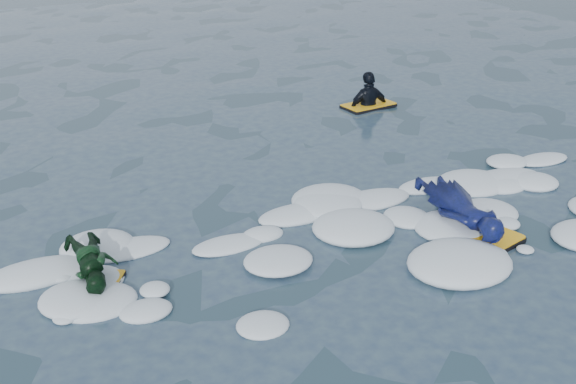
# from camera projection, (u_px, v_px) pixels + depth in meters

# --- Properties ---
(ground) EXTENTS (120.00, 120.00, 0.00)m
(ground) POSITION_uv_depth(u_px,v_px,m) (322.00, 283.00, 8.15)
(ground) COLOR #182E3B
(ground) RESTS_ON ground
(foam_band) EXTENTS (12.00, 3.10, 0.30)m
(foam_band) POSITION_uv_depth(u_px,v_px,m) (282.00, 245.00, 9.00)
(foam_band) COLOR white
(foam_band) RESTS_ON ground
(prone_woman_unit) EXTENTS (0.96, 1.89, 0.47)m
(prone_woman_unit) POSITION_uv_depth(u_px,v_px,m) (463.00, 210.00, 9.36)
(prone_woman_unit) COLOR black
(prone_woman_unit) RESTS_ON ground
(prone_child_unit) EXTENTS (0.74, 1.21, 0.44)m
(prone_child_unit) POSITION_uv_depth(u_px,v_px,m) (93.00, 265.00, 8.08)
(prone_child_unit) COLOR black
(prone_child_unit) RESTS_ON ground
(waiting_rider_unit) EXTENTS (1.11, 0.70, 1.58)m
(waiting_rider_unit) POSITION_uv_depth(u_px,v_px,m) (368.00, 110.00, 14.36)
(waiting_rider_unit) COLOR black
(waiting_rider_unit) RESTS_ON ground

